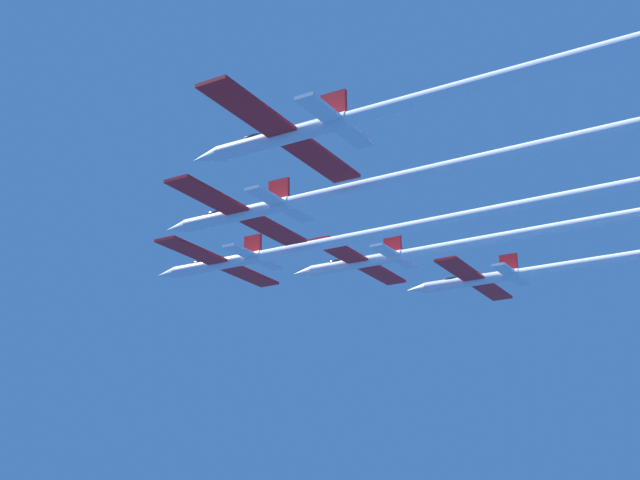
# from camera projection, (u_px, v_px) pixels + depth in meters

# --- Properties ---
(jet_lead) EXTENTS (15.43, 59.31, 2.56)m
(jet_lead) POSITION_uv_depth(u_px,v_px,m) (409.00, 227.00, 66.40)
(jet_lead) COLOR white
(jet_left_wing) EXTENTS (15.43, 53.36, 2.56)m
(jet_left_wing) POSITION_uv_depth(u_px,v_px,m) (432.00, 171.00, 56.55)
(jet_left_wing) COLOR white
(jet_right_wing) EXTENTS (15.43, 53.01, 2.56)m
(jet_right_wing) POSITION_uv_depth(u_px,v_px,m) (522.00, 234.00, 71.28)
(jet_right_wing) COLOR white
(jet_left_outer) EXTENTS (15.43, 56.66, 2.56)m
(jet_left_outer) POSITION_uv_depth(u_px,v_px,m) (562.00, 62.00, 44.25)
(jet_left_outer) COLOR white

